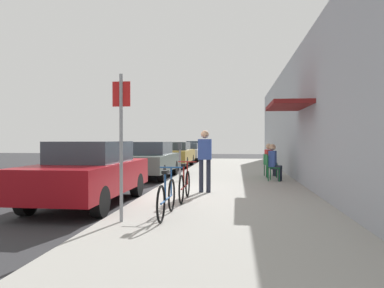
{
  "coord_description": "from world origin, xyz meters",
  "views": [
    {
      "loc": [
        2.42,
        -9.97,
        1.57
      ],
      "look_at": [
        0.15,
        8.66,
        1.34
      ],
      "focal_mm": 34.39,
      "sensor_mm": 36.0,
      "label": 1
    }
  ],
  "objects_px": {
    "street_sign": "(121,135)",
    "pedestrian_standing": "(205,156)",
    "bicycle_0": "(167,198)",
    "cafe_chair_2": "(269,163)",
    "cafe_chair_0": "(272,166)",
    "parked_car_4": "(196,149)",
    "parked_car_2": "(175,154)",
    "bicycle_1": "(185,185)",
    "parked_car_3": "(188,152)",
    "seated_patron_0": "(274,161)",
    "parked_car_1": "(150,159)",
    "parking_meter": "(180,159)",
    "parked_car_0": "(90,172)",
    "cafe_chair_1": "(270,165)",
    "seated_patron_2": "(270,159)"
  },
  "relations": [
    {
      "from": "parked_car_4",
      "to": "cafe_chair_0",
      "type": "height_order",
      "value": "parked_car_4"
    },
    {
      "from": "parked_car_4",
      "to": "seated_patron_0",
      "type": "distance_m",
      "value": 19.35
    },
    {
      "from": "street_sign",
      "to": "seated_patron_0",
      "type": "height_order",
      "value": "street_sign"
    },
    {
      "from": "parked_car_2",
      "to": "parked_car_4",
      "type": "distance_m",
      "value": 10.99
    },
    {
      "from": "parked_car_2",
      "to": "parked_car_3",
      "type": "xyz_separation_m",
      "value": [
        0.0,
        5.74,
        -0.05
      ]
    },
    {
      "from": "cafe_chair_0",
      "to": "seated_patron_2",
      "type": "xyz_separation_m",
      "value": [
        0.06,
        1.6,
        0.19
      ]
    },
    {
      "from": "cafe_chair_0",
      "to": "cafe_chair_2",
      "type": "xyz_separation_m",
      "value": [
        -0.0,
        1.59,
        0.0
      ]
    },
    {
      "from": "cafe_chair_0",
      "to": "seated_patron_0",
      "type": "xyz_separation_m",
      "value": [
        0.06,
        -0.02,
        0.19
      ]
    },
    {
      "from": "pedestrian_standing",
      "to": "parking_meter",
      "type": "bearing_deg",
      "value": 112.5
    },
    {
      "from": "parked_car_3",
      "to": "seated_patron_2",
      "type": "relative_size",
      "value": 3.41
    },
    {
      "from": "parked_car_4",
      "to": "bicycle_1",
      "type": "distance_m",
      "value": 23.33
    },
    {
      "from": "parked_car_4",
      "to": "pedestrian_standing",
      "type": "distance_m",
      "value": 22.02
    },
    {
      "from": "bicycle_0",
      "to": "cafe_chair_2",
      "type": "relative_size",
      "value": 1.97
    },
    {
      "from": "cafe_chair_2",
      "to": "seated_patron_2",
      "type": "height_order",
      "value": "seated_patron_2"
    },
    {
      "from": "parked_car_3",
      "to": "seated_patron_0",
      "type": "height_order",
      "value": "seated_patron_0"
    },
    {
      "from": "parked_car_3",
      "to": "cafe_chair_1",
      "type": "bearing_deg",
      "value": -69.26
    },
    {
      "from": "pedestrian_standing",
      "to": "street_sign",
      "type": "bearing_deg",
      "value": -107.09
    },
    {
      "from": "seated_patron_0",
      "to": "pedestrian_standing",
      "type": "xyz_separation_m",
      "value": [
        -2.18,
        -3.12,
        0.3
      ]
    },
    {
      "from": "parked_car_3",
      "to": "bicycle_0",
      "type": "distance_m",
      "value": 19.97
    },
    {
      "from": "parked_car_0",
      "to": "parked_car_3",
      "type": "bearing_deg",
      "value": 90.0
    },
    {
      "from": "parked_car_3",
      "to": "parking_meter",
      "type": "height_order",
      "value": "parking_meter"
    },
    {
      "from": "parked_car_2",
      "to": "bicycle_1",
      "type": "distance_m",
      "value": 12.44
    },
    {
      "from": "bicycle_1",
      "to": "parked_car_1",
      "type": "bearing_deg",
      "value": 111.03
    },
    {
      "from": "parked_car_1",
      "to": "seated_patron_2",
      "type": "height_order",
      "value": "parked_car_1"
    },
    {
      "from": "bicycle_0",
      "to": "seated_patron_0",
      "type": "relative_size",
      "value": 1.33
    },
    {
      "from": "parked_car_3",
      "to": "pedestrian_standing",
      "type": "xyz_separation_m",
      "value": [
        2.65,
        -16.6,
        0.43
      ]
    },
    {
      "from": "parked_car_0",
      "to": "parked_car_1",
      "type": "xyz_separation_m",
      "value": [
        0.0,
        6.13,
        -0.02
      ]
    },
    {
      "from": "seated_patron_2",
      "to": "parking_meter",
      "type": "bearing_deg",
      "value": -147.69
    },
    {
      "from": "cafe_chair_1",
      "to": "parked_car_1",
      "type": "bearing_deg",
      "value": 173.05
    },
    {
      "from": "cafe_chair_1",
      "to": "cafe_chair_0",
      "type": "bearing_deg",
      "value": -89.78
    },
    {
      "from": "cafe_chair_1",
      "to": "seated_patron_0",
      "type": "bearing_deg",
      "value": -86.11
    },
    {
      "from": "parked_car_2",
      "to": "bicycle_0",
      "type": "relative_size",
      "value": 2.57
    },
    {
      "from": "parked_car_0",
      "to": "cafe_chair_2",
      "type": "xyz_separation_m",
      "value": [
        4.77,
        6.26,
        -0.15
      ]
    },
    {
      "from": "parked_car_1",
      "to": "parking_meter",
      "type": "bearing_deg",
      "value": -51.22
    },
    {
      "from": "parked_car_4",
      "to": "cafe_chair_0",
      "type": "distance_m",
      "value": 19.32
    },
    {
      "from": "street_sign",
      "to": "pedestrian_standing",
      "type": "relative_size",
      "value": 1.53
    },
    {
      "from": "parked_car_0",
      "to": "parking_meter",
      "type": "xyz_separation_m",
      "value": [
        1.55,
        4.2,
        0.11
      ]
    },
    {
      "from": "parked_car_4",
      "to": "seated_patron_0",
      "type": "bearing_deg",
      "value": -75.55
    },
    {
      "from": "parked_car_2",
      "to": "parked_car_0",
      "type": "bearing_deg",
      "value": -90.0
    },
    {
      "from": "parked_car_2",
      "to": "street_sign",
      "type": "xyz_separation_m",
      "value": [
        1.5,
        -14.61,
        0.9
      ]
    },
    {
      "from": "parked_car_4",
      "to": "bicycle_0",
      "type": "xyz_separation_m",
      "value": [
        2.22,
        -25.1,
        -0.26
      ]
    },
    {
      "from": "bicycle_0",
      "to": "bicycle_1",
      "type": "relative_size",
      "value": 1.0
    },
    {
      "from": "parked_car_3",
      "to": "bicycle_1",
      "type": "relative_size",
      "value": 2.57
    },
    {
      "from": "parked_car_1",
      "to": "seated_patron_0",
      "type": "height_order",
      "value": "parked_car_1"
    },
    {
      "from": "cafe_chair_0",
      "to": "pedestrian_standing",
      "type": "bearing_deg",
      "value": -124.06
    },
    {
      "from": "parking_meter",
      "to": "cafe_chair_0",
      "type": "distance_m",
      "value": 3.27
    },
    {
      "from": "parking_meter",
      "to": "parked_car_0",
      "type": "bearing_deg",
      "value": -110.25
    },
    {
      "from": "cafe_chair_1",
      "to": "cafe_chair_2",
      "type": "height_order",
      "value": "same"
    },
    {
      "from": "street_sign",
      "to": "bicycle_1",
      "type": "relative_size",
      "value": 1.52
    },
    {
      "from": "parked_car_1",
      "to": "cafe_chair_2",
      "type": "bearing_deg",
      "value": 1.56
    }
  ]
}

